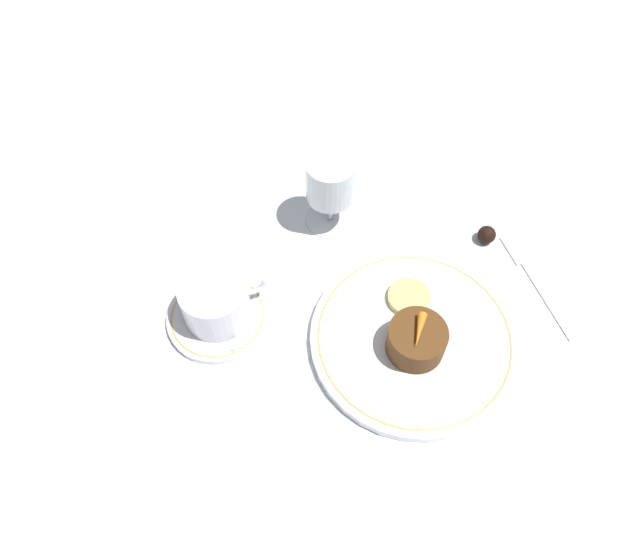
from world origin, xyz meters
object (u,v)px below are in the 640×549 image
(wine_glass, at_px, (330,184))
(fork, at_px, (530,273))
(dinner_plate, at_px, (414,339))
(coffee_cup, at_px, (215,300))
(dessert_cake, at_px, (416,340))

(wine_glass, height_order, fork, wine_glass)
(dinner_plate, xyz_separation_m, coffee_cup, (-0.22, 0.14, 0.04))
(dinner_plate, height_order, coffee_cup, coffee_cup)
(coffee_cup, bearing_deg, fork, -14.75)
(dinner_plate, relative_size, fork, 1.50)
(wine_glass, bearing_deg, fork, -42.88)
(dessert_cake, bearing_deg, wine_glass, 92.19)
(fork, relative_size, dessert_cake, 2.40)
(wine_glass, bearing_deg, dinner_plate, -85.85)
(fork, distance_m, dessert_cake, 0.21)
(coffee_cup, height_order, dessert_cake, coffee_cup)
(dinner_plate, relative_size, dessert_cake, 3.61)
(dinner_plate, height_order, fork, dinner_plate)
(coffee_cup, height_order, fork, coffee_cup)
(dinner_plate, xyz_separation_m, dessert_cake, (-0.01, -0.01, 0.03))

